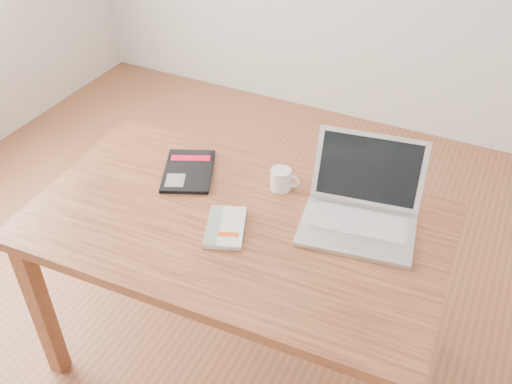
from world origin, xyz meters
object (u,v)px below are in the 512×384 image
at_px(white_guidebook, 226,227).
at_px(coffee_mug, 281,179).
at_px(laptop, 361,208).
at_px(desk, 236,240).
at_px(black_guidebook, 188,171).

relative_size(white_guidebook, coffee_mug, 2.17).
bearing_deg(laptop, desk, -162.28).
bearing_deg(coffee_mug, white_guidebook, -112.90).
bearing_deg(white_guidebook, laptop, 10.77).
bearing_deg(coffee_mug, black_guidebook, -177.82).
distance_m(white_guidebook, black_guidebook, 0.36).
xyz_separation_m(black_guidebook, laptop, (0.67, 0.02, 0.05)).
height_order(laptop, coffee_mug, laptop).
distance_m(white_guidebook, coffee_mug, 0.30).
bearing_deg(laptop, black_guidebook, 172.74).
distance_m(white_guidebook, laptop, 0.46).
height_order(white_guidebook, black_guidebook, white_guidebook).
relative_size(black_guidebook, laptop, 0.75).
distance_m(desk, white_guidebook, 0.11).
distance_m(laptop, coffee_mug, 0.32).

